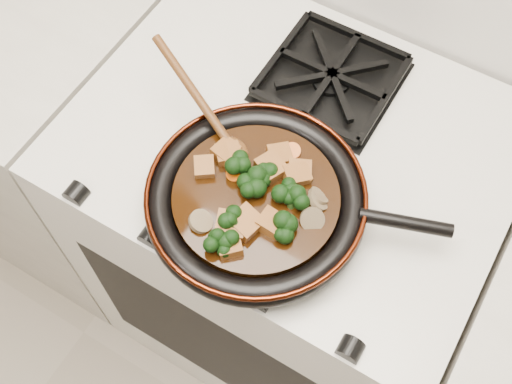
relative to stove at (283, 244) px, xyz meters
The scene contains 33 objects.
stove is the anchor object (origin of this frame).
burner_grate_front 0.48m from the stove, 90.00° to the right, with size 0.23×0.23×0.03m, color black, non-canonical shape.
burner_grate_back 0.48m from the stove, 90.00° to the left, with size 0.23×0.23×0.03m, color black, non-canonical shape.
skillet 0.52m from the stove, 82.40° to the right, with size 0.46×0.35×0.05m.
braising_sauce 0.52m from the stove, 83.14° to the right, with size 0.26×0.26×0.02m, color black.
tofu_cube_0 0.52m from the stove, 78.42° to the right, with size 0.04×0.04×0.02m, color brown.
tofu_cube_1 0.53m from the stove, 81.22° to the right, with size 0.04×0.04×0.02m, color brown.
tofu_cube_2 0.57m from the stove, 83.23° to the right, with size 0.03×0.04×0.02m, color brown.
tofu_cube_3 0.53m from the stove, 59.83° to the right, with size 0.04×0.03×0.02m, color brown.
tofu_cube_4 0.53m from the stove, 117.36° to the right, with size 0.04×0.03×0.02m, color brown.
tofu_cube_5 0.55m from the stove, 70.96° to the right, with size 0.04×0.04×0.02m, color brown.
tofu_cube_6 0.56m from the stove, 86.05° to the right, with size 0.04×0.04×0.02m, color brown.
tofu_cube_7 0.56m from the stove, 81.33° to the right, with size 0.04×0.04×0.02m, color brown.
tofu_cube_8 0.55m from the stove, 114.90° to the right, with size 0.03×0.03×0.02m, color brown.
tofu_cube_9 0.53m from the stove, 57.55° to the right, with size 0.04×0.04×0.02m, color brown.
tofu_cube_10 0.53m from the stove, 114.52° to the right, with size 0.04×0.03×0.02m, color brown.
broccoli_floret_0 0.58m from the stove, 85.11° to the right, with size 0.06×0.06×0.05m, color black, non-canonical shape.
broccoli_floret_1 0.54m from the stove, 66.97° to the right, with size 0.06×0.06×0.05m, color black, non-canonical shape.
broccoli_floret_2 0.53m from the stove, 85.05° to the right, with size 0.06×0.06×0.05m, color black, non-canonical shape.
broccoli_floret_3 0.54m from the stove, 99.29° to the right, with size 0.06×0.06×0.06m, color black, non-canonical shape.
broccoli_floret_4 0.54m from the stove, 85.95° to the right, with size 0.06×0.06×0.06m, color black, non-canonical shape.
broccoli_floret_5 0.56m from the stove, 85.29° to the right, with size 0.05×0.05×0.06m, color black, non-canonical shape.
broccoli_floret_6 0.54m from the stove, 63.10° to the right, with size 0.06×0.06×0.05m, color black, non-canonical shape.
broccoli_floret_7 0.56m from the stove, 64.24° to the right, with size 0.06×0.06×0.05m, color black, non-canonical shape.
carrot_coin_0 0.53m from the stove, 84.12° to the right, with size 0.03×0.03×0.01m, color #BA4405.
carrot_coin_1 0.53m from the stove, 100.97° to the right, with size 0.03×0.03×0.01m, color #BA4405.
carrot_coin_2 0.52m from the stove, 65.20° to the right, with size 0.03×0.03×0.01m, color #BA4405.
carrot_coin_3 0.54m from the stove, 89.74° to the right, with size 0.03×0.03×0.01m, color #BA4405.
mushroom_slice_0 0.54m from the stove, 47.65° to the right, with size 0.03×0.03×0.01m, color brown.
mushroom_slice_1 0.55m from the stove, 53.21° to the right, with size 0.04×0.04×0.01m, color brown.
mushroom_slice_2 0.54m from the stove, 48.39° to the right, with size 0.04×0.04×0.01m, color brown.
mushroom_slice_3 0.57m from the stove, 96.54° to the right, with size 0.04×0.04×0.01m, color brown.
wooden_spoon 0.55m from the stove, 141.96° to the right, with size 0.14×0.08×0.23m.
Camera 1 is at (0.26, 1.13, 1.83)m, focal length 45.00 mm.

